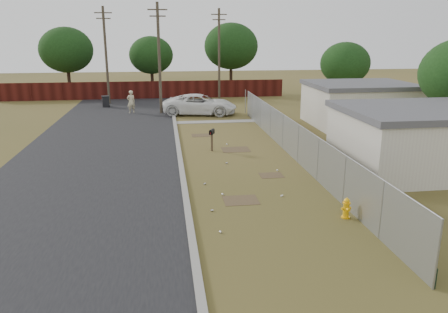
{
  "coord_description": "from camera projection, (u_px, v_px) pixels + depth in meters",
  "views": [
    {
      "loc": [
        -3.73,
        -21.27,
        6.47
      ],
      "look_at": [
        -1.11,
        -2.27,
        1.1
      ],
      "focal_mm": 35.0,
      "sensor_mm": 36.0,
      "label": 1
    }
  ],
  "objects": [
    {
      "name": "scattered_litter",
      "position": [
        235.0,
        182.0,
        19.7
      ],
      "size": [
        3.84,
        12.21,
        0.07
      ],
      "color": "silver",
      "rests_on": "ground"
    },
    {
      "name": "horizon_trees",
      "position": [
        208.0,
        53.0,
        43.85
      ],
      "size": [
        33.32,
        31.94,
        7.78
      ],
      "color": "#312116",
      "rests_on": "ground"
    },
    {
      "name": "ground",
      "position": [
        239.0,
        164.0,
        22.52
      ],
      "size": [
        120.0,
        120.0,
        0.0
      ],
      "primitive_type": "plane",
      "color": "brown",
      "rests_on": "ground"
    },
    {
      "name": "utility_poles",
      "position": [
        163.0,
        54.0,
        40.49
      ],
      "size": [
        12.6,
        8.24,
        9.0
      ],
      "color": "#463C2F",
      "rests_on": "ground"
    },
    {
      "name": "pickup_truck",
      "position": [
        200.0,
        104.0,
        36.41
      ],
      "size": [
        6.49,
        3.91,
        1.69
      ],
      "primitive_type": "imported",
      "rotation": [
        0.0,
        0.0,
        1.38
      ],
      "color": "white",
      "rests_on": "ground"
    },
    {
      "name": "fire_hydrant",
      "position": [
        346.0,
        208.0,
        15.87
      ],
      "size": [
        0.36,
        0.37,
        0.79
      ],
      "color": "#FAB30D",
      "rests_on": "ground"
    },
    {
      "name": "street",
      "position": [
        120.0,
        134.0,
        29.31
      ],
      "size": [
        15.1,
        60.0,
        0.12
      ],
      "color": "black",
      "rests_on": "ground"
    },
    {
      "name": "chainlink_fence",
      "position": [
        293.0,
        143.0,
        23.7
      ],
      "size": [
        0.1,
        27.06,
        2.02
      ],
      "color": "gray",
      "rests_on": "ground"
    },
    {
      "name": "pedestrian",
      "position": [
        131.0,
        102.0,
        36.98
      ],
      "size": [
        0.83,
        0.7,
        1.93
      ],
      "primitive_type": "imported",
      "rotation": [
        0.0,
        0.0,
        3.53
      ],
      "color": "beige",
      "rests_on": "ground"
    },
    {
      "name": "mailbox",
      "position": [
        212.0,
        134.0,
        24.9
      ],
      "size": [
        0.38,
        0.54,
        1.28
      ],
      "color": "brown",
      "rests_on": "ground"
    },
    {
      "name": "houses",
      "position": [
        389.0,
        119.0,
        26.36
      ],
      "size": [
        9.3,
        17.24,
        3.1
      ],
      "color": "beige",
      "rests_on": "ground"
    },
    {
      "name": "trash_bin",
      "position": [
        106.0,
        101.0,
        40.24
      ],
      "size": [
        0.79,
        0.78,
        1.02
      ],
      "color": "black",
      "rests_on": "ground"
    },
    {
      "name": "privacy_fence",
      "position": [
        142.0,
        90.0,
        45.34
      ],
      "size": [
        30.0,
        0.12,
        1.8
      ],
      "primitive_type": "cube",
      "color": "#44130E",
      "rests_on": "ground"
    }
  ]
}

